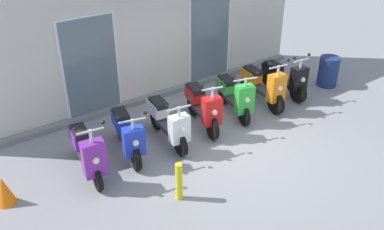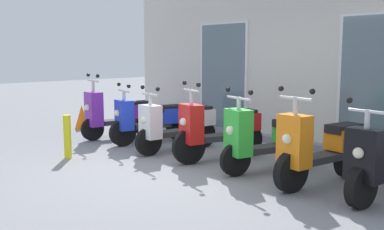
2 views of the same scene
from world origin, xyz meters
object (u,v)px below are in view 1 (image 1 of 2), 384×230
scooter_blue (127,133)px  scooter_green (235,95)px  trash_bin (328,71)px  traffic_cone (4,191)px  scooter_white (168,121)px  curb_bollard (179,182)px  scooter_red (203,106)px  scooter_orange (263,85)px  scooter_black (284,77)px  scooter_purple (87,151)px

scooter_blue → scooter_green: 2.71m
trash_bin → traffic_cone: 8.07m
scooter_blue → scooter_white: scooter_white is taller
scooter_white → curb_bollard: (-0.83, -1.60, -0.12)m
trash_bin → scooter_red: bearing=176.7°
scooter_blue → scooter_orange: (3.58, -0.05, 0.04)m
scooter_green → traffic_cone: scooter_green is taller
scooter_green → trash_bin: 3.02m
scooter_black → curb_bollard: scooter_black is taller
scooter_orange → curb_bollard: bearing=-155.0°
scooter_purple → curb_bollard: scooter_purple is taller
scooter_white → scooter_orange: scooter_orange is taller
scooter_orange → trash_bin: bearing=-6.2°
scooter_purple → scooter_black: bearing=2.3°
scooter_red → trash_bin: 3.94m
scooter_black → scooter_blue: bearing=-179.6°
scooter_blue → scooter_green: bearing=-0.9°
scooter_purple → trash_bin: 6.61m
scooter_white → traffic_cone: (-3.21, -0.01, -0.21)m
scooter_white → scooter_green: 1.85m
curb_bollard → scooter_orange: bearing=25.0°
scooter_red → scooter_blue: bearing=178.1°
scooter_orange → scooter_red: bearing=-179.8°
scooter_red → scooter_orange: size_ratio=0.98×
scooter_blue → trash_bin: scooter_blue is taller
scooter_blue → scooter_black: scooter_black is taller
scooter_blue → scooter_white: size_ratio=1.00×
scooter_white → scooter_red: 0.93m
scooter_white → scooter_black: size_ratio=1.01×
scooter_white → scooter_green: scooter_green is taller
scooter_green → scooter_black: (1.70, 0.08, -0.05)m
scooter_green → traffic_cone: bearing=-179.1°
scooter_white → scooter_orange: 2.72m
scooter_blue → scooter_green: scooter_green is taller
scooter_black → scooter_white: bearing=-177.7°
scooter_white → scooter_green: (1.84, 0.07, 0.02)m
scooter_green → traffic_cone: 5.06m
scooter_green → scooter_orange: size_ratio=0.93×
scooter_red → scooter_orange: 1.79m
scooter_white → scooter_red: (0.93, 0.05, 0.03)m
scooter_green → scooter_black: 1.71m
scooter_green → scooter_blue: bearing=179.1°
trash_bin → scooter_black: bearing=166.4°
scooter_orange → trash_bin: (2.13, -0.23, -0.10)m
traffic_cone → scooter_white: bearing=0.3°
traffic_cone → scooter_purple: bearing=-1.9°
trash_bin → scooter_orange: bearing=173.8°
scooter_purple → trash_bin: bearing=-0.9°
scooter_white → scooter_green: bearing=2.2°
trash_bin → curb_bollard: (-5.68, -1.43, -0.04)m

